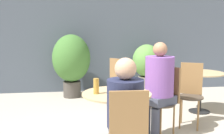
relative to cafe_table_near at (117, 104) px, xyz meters
name	(u,v)px	position (x,y,z in m)	size (l,w,h in m)	color
storefront_wall	(105,27)	(0.22, 3.21, 0.93)	(10.00, 0.06, 3.00)	#4C5666
cafe_table_near	(117,104)	(0.00, 0.00, 0.00)	(0.81, 0.81, 0.71)	black
cafe_table_far	(201,80)	(1.69, 1.30, 0.00)	(0.80, 0.80, 0.71)	black
bistro_chair_0	(127,132)	(-0.04, -0.83, -0.01)	(0.38, 0.38, 0.95)	#42382D
bistro_chair_1	(166,95)	(0.73, 0.38, -0.01)	(0.43, 0.42, 0.95)	#42382D
bistro_chair_2	(120,80)	(0.30, 1.56, -0.01)	(0.44, 0.44, 0.95)	#42382D
bistro_chair_3	(191,89)	(1.23, 0.71, -0.01)	(0.42, 0.43, 0.95)	#42382D
seated_person_0	(125,110)	(-0.03, -0.68, 0.14)	(0.33, 0.34, 1.19)	#42475B
seated_person_1	(158,82)	(0.60, 0.31, 0.18)	(0.46, 0.45, 1.28)	#42475B
beer_glass_0	(96,86)	(-0.24, 0.00, 0.23)	(0.06, 0.06, 0.18)	#B28433
beer_glass_1	(120,91)	(0.00, -0.24, 0.21)	(0.06, 0.06, 0.16)	#B28433
beer_glass_2	(129,83)	(0.18, 0.15, 0.22)	(0.07, 0.07, 0.17)	#DBC65B
potted_plant_0	(71,60)	(-0.56, 2.68, 0.23)	(0.81, 0.81, 1.35)	#47423D
potted_plant_1	(147,65)	(1.10, 2.70, 0.10)	(0.63, 0.63, 1.12)	slate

